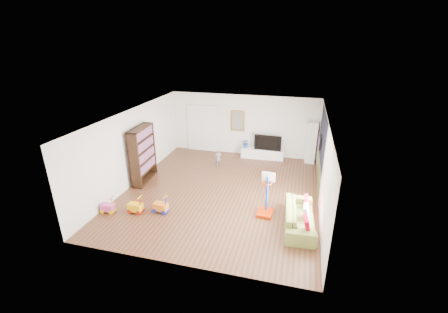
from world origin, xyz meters
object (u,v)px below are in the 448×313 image
(bookshelf, at_px, (143,155))
(basketball_hoop, at_px, (266,195))
(media_console, at_px, (262,153))
(sofa, at_px, (300,216))

(bookshelf, bearing_deg, basketball_hoop, -18.04)
(media_console, distance_m, sofa, 5.14)
(bookshelf, height_order, sofa, bookshelf)
(bookshelf, xyz_separation_m, sofa, (5.65, -1.50, -0.73))
(media_console, relative_size, basketball_hoop, 1.39)
(media_console, height_order, sofa, sofa)
(media_console, distance_m, basketball_hoop, 4.60)
(sofa, bearing_deg, bookshelf, 71.36)
(media_console, height_order, basketball_hoop, basketball_hoop)
(bookshelf, distance_m, sofa, 5.90)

